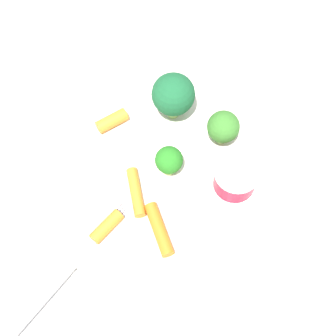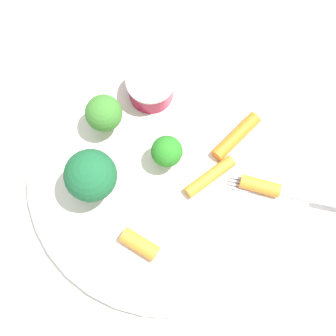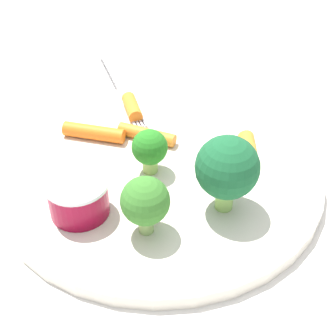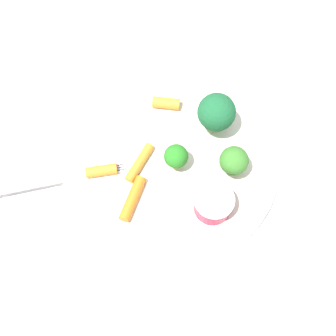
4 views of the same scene
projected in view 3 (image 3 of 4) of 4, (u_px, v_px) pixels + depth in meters
ground_plane at (161, 176)px, 0.42m from camera, size 2.40×2.40×0.00m
plate at (161, 171)px, 0.42m from camera, size 0.28×0.28×0.01m
sauce_cup at (78, 197)px, 0.36m from camera, size 0.05×0.05×0.03m
broccoli_floret_0 at (145, 202)px, 0.34m from camera, size 0.04×0.04×0.05m
broccoli_floret_1 at (227, 168)px, 0.35m from camera, size 0.05×0.05×0.06m
broccoli_floret_2 at (150, 148)px, 0.39m from camera, size 0.03×0.03×0.04m
carrot_stick_0 at (132, 107)px, 0.48m from camera, size 0.04×0.02×0.01m
carrot_stick_1 at (147, 134)px, 0.44m from camera, size 0.04×0.05×0.01m
carrot_stick_2 at (248, 150)px, 0.42m from camera, size 0.04×0.02×0.01m
carrot_stick_3 at (94, 132)px, 0.44m from camera, size 0.04×0.06×0.01m
fork at (119, 84)px, 0.52m from camera, size 0.18×0.04×0.00m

